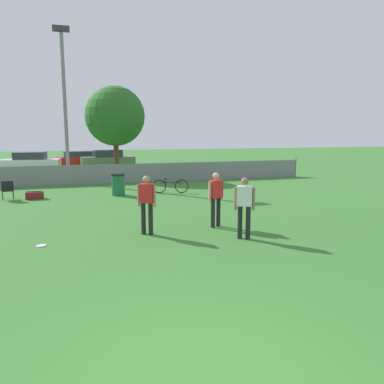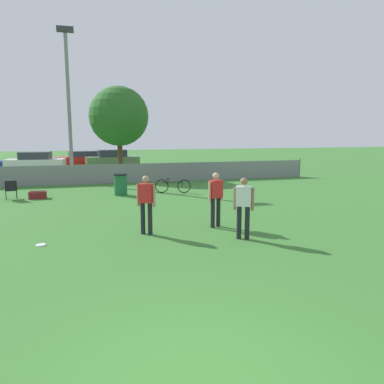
{
  "view_description": "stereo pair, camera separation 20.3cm",
  "coord_description": "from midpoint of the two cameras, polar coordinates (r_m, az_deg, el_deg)",
  "views": [
    {
      "loc": [
        -1.27,
        -3.62,
        2.87
      ],
      "look_at": [
        2.02,
        7.35,
        1.05
      ],
      "focal_mm": 35.0,
      "sensor_mm": 36.0,
      "label": 1
    },
    {
      "loc": [
        -1.08,
        -3.68,
        2.87
      ],
      "look_at": [
        2.02,
        7.35,
        1.05
      ],
      "focal_mm": 35.0,
      "sensor_mm": 36.0,
      "label": 2
    }
  ],
  "objects": [
    {
      "name": "folding_chair_sideline",
      "position": [
        17.93,
        -26.58,
        0.38
      ],
      "size": [
        0.56,
        0.57,
        0.83
      ],
      "rotation": [
        0.0,
        0.0,
        3.36
      ],
      "color": "#333338",
      "rests_on": "ground_plane"
    },
    {
      "name": "trash_bin",
      "position": [
        17.59,
        -11.51,
        1.12
      ],
      "size": [
        0.62,
        0.62,
        1.0
      ],
      "color": "#1E6638",
      "rests_on": "ground_plane"
    },
    {
      "name": "fence_backline",
      "position": [
        21.81,
        -13.55,
        2.67
      ],
      "size": [
        24.82,
        0.07,
        1.21
      ],
      "color": "gray",
      "rests_on": "ground_plane"
    },
    {
      "name": "gear_bag_sideline",
      "position": [
        17.75,
        -23.15,
        -0.48
      ],
      "size": [
        0.72,
        0.39,
        0.35
      ],
      "color": "maroon",
      "rests_on": "ground_plane"
    },
    {
      "name": "frisbee_disc",
      "position": [
        10.44,
        -22.51,
        -7.57
      ],
      "size": [
        0.25,
        0.25,
        0.03
      ],
      "color": "white",
      "rests_on": "ground_plane"
    },
    {
      "name": "light_pole",
      "position": [
        22.86,
        -19.13,
        14.09
      ],
      "size": [
        0.9,
        0.36,
        8.63
      ],
      "color": "gray",
      "rests_on": "ground_plane"
    },
    {
      "name": "player_receiver_white",
      "position": [
        10.19,
        7.42,
        -1.78
      ],
      "size": [
        0.5,
        0.38,
        1.68
      ],
      "rotation": [
        0.0,
        0.0,
        -0.5
      ],
      "color": "black",
      "rests_on": "ground_plane"
    },
    {
      "name": "parked_car_white",
      "position": [
        30.27,
        -23.55,
        4.2
      ],
      "size": [
        4.27,
        2.15,
        1.46
      ],
      "rotation": [
        0.0,
        0.0,
        -0.1
      ],
      "color": "black",
      "rests_on": "ground_plane"
    },
    {
      "name": "parked_car_olive",
      "position": [
        31.32,
        -12.88,
        4.86
      ],
      "size": [
        4.34,
        2.13,
        1.51
      ],
      "rotation": [
        0.0,
        0.0,
        0.11
      ],
      "color": "black",
      "rests_on": "ground_plane"
    },
    {
      "name": "player_thrower_red",
      "position": [
        11.39,
        3.14,
        -0.57
      ],
      "size": [
        0.53,
        0.35,
        1.68
      ],
      "rotation": [
        0.0,
        0.0,
        0.36
      ],
      "color": "black",
      "rests_on": "ground_plane"
    },
    {
      "name": "player_defender_red",
      "position": [
        10.63,
        -7.46,
        -1.33
      ],
      "size": [
        0.49,
        0.4,
        1.68
      ],
      "rotation": [
        0.0,
        0.0,
        -0.55
      ],
      "color": "black",
      "rests_on": "ground_plane"
    },
    {
      "name": "tree_near_pole",
      "position": [
        24.88,
        -11.87,
        11.22
      ],
      "size": [
        3.79,
        3.79,
        5.81
      ],
      "color": "#4C331E",
      "rests_on": "ground_plane"
    },
    {
      "name": "parked_car_red",
      "position": [
        33.51,
        -17.2,
        4.85
      ],
      "size": [
        4.56,
        2.29,
        1.32
      ],
      "rotation": [
        0.0,
        0.0,
        0.12
      ],
      "color": "black",
      "rests_on": "ground_plane"
    },
    {
      "name": "bicycle_sideline",
      "position": [
        17.99,
        -3.61,
        0.93
      ],
      "size": [
        1.67,
        0.59,
        0.7
      ],
      "rotation": [
        0.0,
        0.0,
        -0.27
      ],
      "color": "black",
      "rests_on": "ground_plane"
    }
  ]
}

